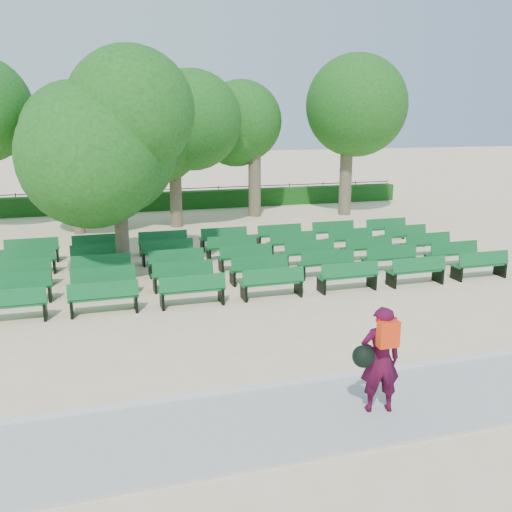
{
  "coord_description": "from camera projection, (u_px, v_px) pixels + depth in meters",
  "views": [
    {
      "loc": [
        -3.65,
        -15.08,
        4.75
      ],
      "look_at": [
        0.52,
        -1.0,
        1.1
      ],
      "focal_mm": 40.0,
      "sensor_mm": 36.0,
      "label": 1
    }
  ],
  "objects": [
    {
      "name": "person",
      "position": [
        379.0,
        358.0,
        9.08
      ],
      "size": [
        0.87,
        0.55,
        1.78
      ],
      "rotation": [
        0.0,
        0.0,
        2.95
      ],
      "color": "#400922",
      "rests_on": "ground"
    },
    {
      "name": "fence",
      "position": [
        162.0,
        209.0,
        29.58
      ],
      "size": [
        26.0,
        0.1,
        1.02
      ],
      "primitive_type": null,
      "color": "black",
      "rests_on": "ground"
    },
    {
      "name": "bench_array",
      "position": [
        243.0,
        267.0,
        17.91
      ],
      "size": [
        1.69,
        0.55,
        1.06
      ],
      "rotation": [
        0.0,
        0.0,
        -0.02
      ],
      "color": "#105D28",
      "rests_on": "ground"
    },
    {
      "name": "ground",
      "position": [
        228.0,
        287.0,
        16.18
      ],
      "size": [
        120.0,
        120.0,
        0.0
      ],
      "primitive_type": "plane",
      "color": "beige"
    },
    {
      "name": "paving",
      "position": [
        337.0,
        413.0,
        9.29
      ],
      "size": [
        30.0,
        2.2,
        0.06
      ],
      "primitive_type": "cube",
      "color": "#ACABA7",
      "rests_on": "ground"
    },
    {
      "name": "tree_among",
      "position": [
        116.0,
        139.0,
        16.26
      ],
      "size": [
        4.31,
        4.31,
        6.01
      ],
      "color": "brown",
      "rests_on": "ground"
    },
    {
      "name": "hedge",
      "position": [
        163.0,
        201.0,
        29.1
      ],
      "size": [
        26.0,
        0.7,
        0.9
      ],
      "primitive_type": "cube",
      "color": "#144A14",
      "rests_on": "ground"
    },
    {
      "name": "tree_line",
      "position": [
        175.0,
        224.0,
        25.49
      ],
      "size": [
        21.8,
        6.8,
        7.04
      ],
      "primitive_type": null,
      "color": "#1E5E19",
      "rests_on": "ground"
    },
    {
      "name": "curb",
      "position": [
        310.0,
        381.0,
        10.35
      ],
      "size": [
        30.0,
        0.12,
        0.1
      ],
      "primitive_type": "cube",
      "color": "silver",
      "rests_on": "ground"
    }
  ]
}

